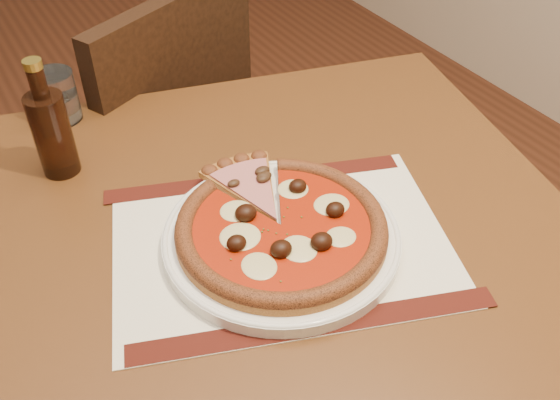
% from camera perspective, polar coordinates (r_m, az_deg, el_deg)
% --- Properties ---
extents(table, '(0.97, 0.97, 0.75)m').
position_cam_1_polar(table, '(0.92, 0.64, -6.87)').
color(table, brown).
rests_on(table, ground).
extents(chair_far, '(0.55, 0.55, 0.88)m').
position_cam_1_polar(chair_far, '(1.43, -11.48, 4.57)').
color(chair_far, black).
rests_on(chair_far, ground).
extents(placemat, '(0.52, 0.44, 0.00)m').
position_cam_1_polar(placemat, '(0.82, 0.13, -3.99)').
color(placemat, white).
rests_on(placemat, table).
extents(plate, '(0.31, 0.31, 0.02)m').
position_cam_1_polar(plate, '(0.82, 0.13, -3.50)').
color(plate, white).
rests_on(plate, placemat).
extents(pizza, '(0.28, 0.28, 0.04)m').
position_cam_1_polar(pizza, '(0.80, 0.15, -2.50)').
color(pizza, '#AF702A').
rests_on(pizza, plate).
extents(ham_slice, '(0.11, 0.15, 0.02)m').
position_cam_1_polar(ham_slice, '(0.87, -2.25, 1.11)').
color(ham_slice, '#AF702A').
rests_on(ham_slice, plate).
extents(water_glass, '(0.09, 0.09, 0.08)m').
position_cam_1_polar(water_glass, '(1.10, -19.79, 8.88)').
color(water_glass, white).
rests_on(water_glass, table).
extents(bottle, '(0.05, 0.05, 0.18)m').
position_cam_1_polar(bottle, '(0.96, -20.16, 6.00)').
color(bottle, black).
rests_on(bottle, table).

